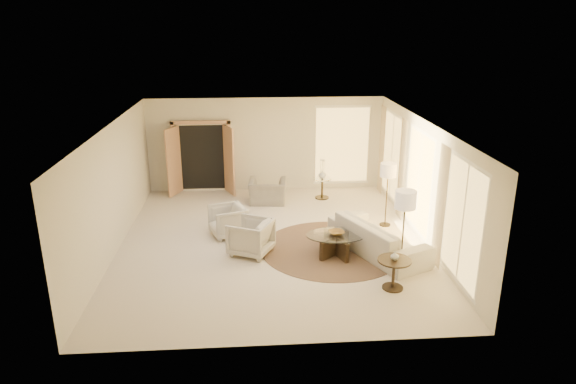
{
  "coord_description": "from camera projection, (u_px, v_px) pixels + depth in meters",
  "views": [
    {
      "loc": [
        -0.43,
        -11.0,
        4.95
      ],
      "look_at": [
        0.4,
        0.4,
        1.1
      ],
      "focal_mm": 32.0,
      "sensor_mm": 36.0,
      "label": 1
    }
  ],
  "objects": [
    {
      "name": "area_rug",
      "position": [
        332.0,
        248.0,
        11.67
      ],
      "size": [
        3.86,
        3.86,
        0.01
      ],
      "primitive_type": "cylinder",
      "rotation": [
        0.0,
        0.0,
        0.22
      ],
      "color": "#3A261B",
      "rests_on": "room"
    },
    {
      "name": "accent_chair",
      "position": [
        267.0,
        188.0,
        14.48
      ],
      "size": [
        1.07,
        0.74,
        0.9
      ],
      "primitive_type": "imported",
      "rotation": [
        0.0,
        0.0,
        3.06
      ],
      "color": "gray",
      "rests_on": "room"
    },
    {
      "name": "windows_right",
      "position": [
        420.0,
        183.0,
        11.91
      ],
      "size": [
        0.1,
        6.4,
        2.4
      ],
      "primitive_type": null,
      "color": "#F1C260",
      "rests_on": "room"
    },
    {
      "name": "floor_lamp_far",
      "position": [
        405.0,
        203.0,
        10.18
      ],
      "size": [
        0.42,
        0.42,
        1.75
      ],
      "rotation": [
        0.0,
        0.0,
        -0.23
      ],
      "color": "#312919",
      "rests_on": "room"
    },
    {
      "name": "curtains_right",
      "position": [
        406.0,
        174.0,
        12.78
      ],
      "size": [
        0.06,
        5.2,
        2.6
      ],
      "primitive_type": null,
      "color": "#BDAA8A",
      "rests_on": "room"
    },
    {
      "name": "french_doors",
      "position": [
        202.0,
        158.0,
        15.15
      ],
      "size": [
        1.95,
        0.66,
        2.16
      ],
      "color": "tan",
      "rests_on": "room"
    },
    {
      "name": "coffee_table",
      "position": [
        336.0,
        242.0,
        11.29
      ],
      "size": [
        1.61,
        1.61,
        0.48
      ],
      "rotation": [
        0.0,
        0.0,
        -0.25
      ],
      "color": "black",
      "rests_on": "room"
    },
    {
      "name": "side_table",
      "position": [
        322.0,
        186.0,
        14.87
      ],
      "size": [
        0.52,
        0.52,
        0.61
      ],
      "rotation": [
        0.0,
        0.0,
        0.03
      ],
      "color": "#312919",
      "rests_on": "room"
    },
    {
      "name": "armchair_right",
      "position": [
        251.0,
        235.0,
        11.32
      ],
      "size": [
        1.07,
        1.1,
        0.86
      ],
      "primitive_type": "imported",
      "rotation": [
        0.0,
        0.0,
        -2.02
      ],
      "color": "beige",
      "rests_on": "room"
    },
    {
      "name": "end_table",
      "position": [
        394.0,
        269.0,
        9.82
      ],
      "size": [
        0.65,
        0.65,
        0.61
      ],
      "rotation": [
        0.0,
        0.0,
        -0.05
      ],
      "color": "black",
      "rests_on": "room"
    },
    {
      "name": "room",
      "position": [
        272.0,
        186.0,
        11.57
      ],
      "size": [
        7.04,
        8.04,
        2.83
      ],
      "color": "silver",
      "rests_on": "ground"
    },
    {
      "name": "side_vase",
      "position": [
        322.0,
        174.0,
        14.76
      ],
      "size": [
        0.25,
        0.25,
        0.24
      ],
      "primitive_type": "imported",
      "rotation": [
        0.0,
        0.0,
        -0.09
      ],
      "color": "silver",
      "rests_on": "side_table"
    },
    {
      "name": "bowl",
      "position": [
        336.0,
        233.0,
        11.22
      ],
      "size": [
        0.4,
        0.4,
        0.08
      ],
      "primitive_type": "imported",
      "rotation": [
        0.0,
        0.0,
        0.24
      ],
      "color": "brown",
      "rests_on": "coffee_table"
    },
    {
      "name": "window_back_corner",
      "position": [
        342.0,
        145.0,
        15.47
      ],
      "size": [
        1.7,
        0.1,
        2.4
      ],
      "primitive_type": null,
      "color": "#F1C260",
      "rests_on": "room"
    },
    {
      "name": "sofa",
      "position": [
        378.0,
        237.0,
        11.38
      ],
      "size": [
        1.98,
        2.74,
        0.75
      ],
      "primitive_type": "imported",
      "rotation": [
        0.0,
        0.0,
        2.01
      ],
      "color": "beige",
      "rests_on": "room"
    },
    {
      "name": "armchair_left",
      "position": [
        228.0,
        219.0,
        12.29
      ],
      "size": [
        0.96,
        0.99,
        0.81
      ],
      "primitive_type": "imported",
      "rotation": [
        0.0,
        0.0,
        -1.23
      ],
      "color": "beige",
      "rests_on": "room"
    },
    {
      "name": "floor_lamp_near",
      "position": [
        388.0,
        173.0,
        12.57
      ],
      "size": [
        0.39,
        0.39,
        1.63
      ],
      "rotation": [
        0.0,
        0.0,
        -0.08
      ],
      "color": "#312919",
      "rests_on": "room"
    },
    {
      "name": "end_vase",
      "position": [
        395.0,
        256.0,
        9.74
      ],
      "size": [
        0.2,
        0.2,
        0.17
      ],
      "primitive_type": "imported",
      "rotation": [
        0.0,
        0.0,
        -0.3
      ],
      "color": "silver",
      "rests_on": "end_table"
    }
  ]
}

